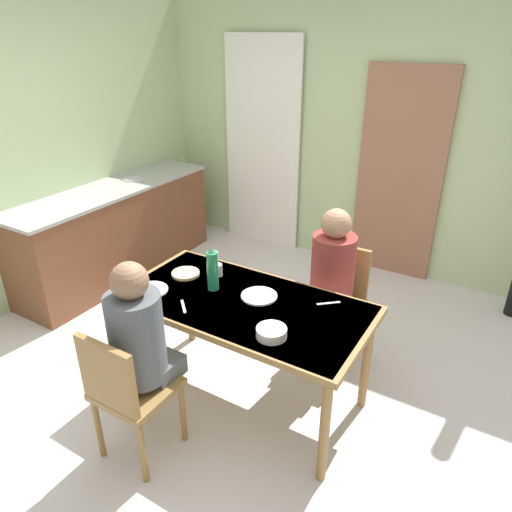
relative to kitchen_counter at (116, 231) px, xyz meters
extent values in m
plane|color=silver|center=(1.76, -0.79, -0.45)|extent=(6.05, 6.05, 0.00)
cube|color=#B0C593|center=(1.76, 1.54, 0.88)|extent=(4.39, 0.10, 2.66)
cube|color=#ADC794|center=(-0.33, -0.20, 0.88)|extent=(0.10, 3.49, 2.66)
cube|color=#946149|center=(2.34, 1.46, 0.55)|extent=(0.80, 0.05, 2.00)
cube|color=white|center=(0.84, 1.44, 0.67)|extent=(0.90, 0.03, 2.23)
cube|color=brown|center=(0.00, 0.00, -0.02)|extent=(0.60, 2.14, 0.87)
cube|color=#9E9E99|center=(0.00, 0.00, 0.43)|extent=(0.61, 2.18, 0.03)
cylinder|color=#B7B7BC|center=(0.00, 0.32, 0.45)|extent=(0.21, 0.21, 0.01)
cube|color=olive|center=(2.07, -0.89, 0.28)|extent=(1.57, 0.80, 0.04)
cube|color=beige|center=(2.07, -0.89, 0.30)|extent=(1.50, 0.77, 0.00)
cylinder|color=olive|center=(1.36, -1.22, -0.09)|extent=(0.06, 0.06, 0.71)
cylinder|color=olive|center=(2.79, -1.22, -0.09)|extent=(0.06, 0.06, 0.71)
cylinder|color=olive|center=(1.36, -0.55, -0.09)|extent=(0.06, 0.06, 0.71)
cylinder|color=olive|center=(2.79, -0.55, -0.09)|extent=(0.06, 0.06, 0.71)
cube|color=olive|center=(1.79, -1.57, 0.00)|extent=(0.40, 0.40, 0.04)
cube|color=olive|center=(1.79, -1.75, 0.21)|extent=(0.38, 0.04, 0.42)
cylinder|color=olive|center=(1.62, -1.40, -0.25)|extent=(0.04, 0.04, 0.41)
cylinder|color=olive|center=(1.96, -1.40, -0.25)|extent=(0.04, 0.04, 0.41)
cylinder|color=olive|center=(1.62, -1.74, -0.25)|extent=(0.04, 0.04, 0.41)
cylinder|color=olive|center=(1.96, -1.74, -0.25)|extent=(0.04, 0.04, 0.41)
cube|color=olive|center=(2.40, -0.20, 0.00)|extent=(0.40, 0.40, 0.04)
cube|color=olive|center=(2.40, -0.02, 0.21)|extent=(0.38, 0.04, 0.42)
cylinder|color=olive|center=(2.57, -0.37, -0.25)|extent=(0.04, 0.04, 0.41)
cylinder|color=olive|center=(2.23, -0.37, -0.25)|extent=(0.04, 0.04, 0.41)
cylinder|color=olive|center=(2.57, -0.03, -0.25)|extent=(0.04, 0.04, 0.41)
cylinder|color=olive|center=(2.23, -0.03, -0.25)|extent=(0.04, 0.04, 0.41)
cube|color=#4E5250|center=(1.79, -1.41, 0.06)|extent=(0.30, 0.22, 0.12)
cylinder|color=#4C5156|center=(1.79, -1.52, 0.32)|extent=(0.30, 0.30, 0.52)
sphere|color=#846047|center=(1.79, -1.52, 0.67)|extent=(0.20, 0.20, 0.20)
cube|color=brown|center=(2.40, -0.36, 0.06)|extent=(0.30, 0.22, 0.12)
cylinder|color=maroon|center=(2.40, -0.25, 0.32)|extent=(0.30, 0.30, 0.52)
sphere|color=#A87A5B|center=(2.40, -0.25, 0.67)|extent=(0.20, 0.20, 0.20)
cylinder|color=#238250|center=(1.82, -0.85, 0.43)|extent=(0.07, 0.07, 0.26)
cone|color=#2C7C4A|center=(1.82, -0.85, 0.58)|extent=(0.05, 0.05, 0.04)
cylinder|color=silver|center=(2.40, -1.11, 0.33)|extent=(0.17, 0.17, 0.05)
cylinder|color=white|center=(1.49, -1.09, 0.31)|extent=(0.22, 0.22, 0.01)
cylinder|color=white|center=(2.13, -0.79, 0.31)|extent=(0.23, 0.23, 0.01)
cylinder|color=silver|center=(1.75, -0.69, 0.35)|extent=(0.06, 0.06, 0.09)
cylinder|color=silver|center=(1.63, -0.58, 0.35)|extent=(0.06, 0.06, 0.10)
cylinder|color=#DBB77A|center=(1.55, -0.80, 0.31)|extent=(0.19, 0.19, 0.02)
cube|color=silver|center=(2.53, -0.63, 0.30)|extent=(0.12, 0.11, 0.00)
cube|color=silver|center=(1.79, -1.12, 0.30)|extent=(0.12, 0.11, 0.00)
camera|label=1|loc=(3.42, -2.96, 1.82)|focal=32.90mm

